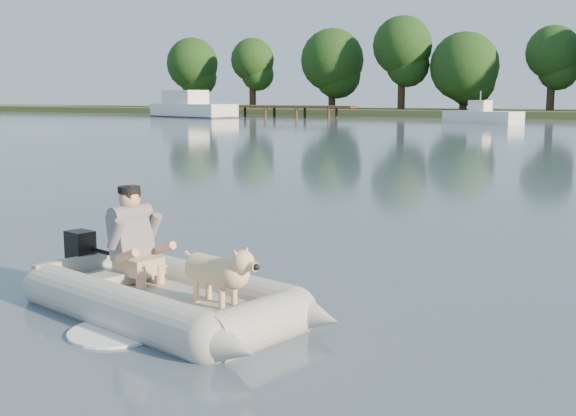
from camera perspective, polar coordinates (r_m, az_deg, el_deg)
The scene contains 8 objects.
water at distance 7.29m, azimuth -9.23°, elevation -7.57°, with size 160.00×160.00×0.00m, color slate.
dock at distance 65.08m, azimuth -2.24°, elevation 7.67°, with size 18.00×2.00×1.04m, color #4C331E, non-canonical shape.
dinghy at distance 6.84m, azimuth -9.41°, elevation -4.10°, with size 4.39×3.34×1.26m, color #ABABA6, non-canonical shape.
man at distance 7.33m, azimuth -12.25°, elevation -1.95°, with size 0.65×0.56×0.97m, color slate, non-canonical shape.
dog at distance 6.46m, azimuth -5.81°, elevation -5.38°, with size 0.84×0.30×0.56m, color tan, non-canonical shape.
outboard_motor at distance 8.09m, azimuth -16.04°, elevation -4.09°, with size 0.37×0.26×0.71m, color black, non-canonical shape.
cabin_cruiser at distance 64.24m, azimuth -7.53°, elevation 8.17°, with size 9.01×3.22×2.79m, color white, non-canonical shape.
motorboat at distance 52.46m, azimuth 15.13°, elevation 7.64°, with size 5.58×2.14×2.36m, color white, non-canonical shape.
Camera 1 is at (3.98, -5.74, 2.07)m, focal length 45.00 mm.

